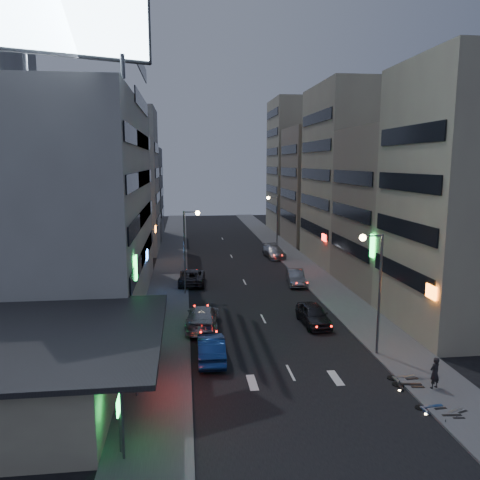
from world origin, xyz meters
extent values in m
plane|color=black|center=(0.00, 0.00, 0.00)|extent=(180.00, 180.00, 0.00)
cube|color=#4C4C4F|center=(-8.00, 30.00, 0.06)|extent=(4.00, 120.00, 0.12)
cube|color=#4C4C4F|center=(8.00, 30.00, 0.06)|extent=(4.00, 120.00, 0.12)
cube|color=tan|center=(-14.00, 2.00, 1.80)|extent=(8.00, 12.00, 3.60)
cube|color=black|center=(-13.00, 2.00, 3.75)|extent=(11.00, 13.00, 0.25)
cube|color=black|center=(-8.90, 2.00, 3.10)|extent=(0.12, 4.00, 0.90)
cube|color=#FF1E14|center=(-8.82, 2.00, 3.10)|extent=(0.04, 3.70, 0.70)
cube|color=#ABABA6|center=(-17.00, 20.00, 9.00)|extent=(14.00, 24.00, 18.00)
cube|color=tan|center=(15.00, 10.50, 10.00)|extent=(10.00, 11.00, 20.00)
cube|color=gray|center=(15.50, 22.00, 8.00)|extent=(11.00, 12.00, 16.00)
cube|color=tan|center=(15.00, 35.00, 11.00)|extent=(10.00, 14.00, 22.00)
cube|color=#ABABA6|center=(-15.50, 45.00, 10.00)|extent=(11.00, 10.00, 20.00)
cube|color=gray|center=(-16.00, 58.00, 7.50)|extent=(12.00, 10.00, 15.00)
cube|color=gray|center=(15.50, 50.00, 9.00)|extent=(11.00, 12.00, 18.00)
cube|color=tan|center=(16.00, 64.00, 12.00)|extent=(12.00, 12.00, 24.00)
cylinder|color=#595B60|center=(-16.00, 10.00, 18.75)|extent=(0.30, 0.30, 1.50)
cylinder|color=#595B60|center=(-10.00, 10.00, 18.75)|extent=(0.30, 0.30, 1.50)
cube|color=black|center=(-13.00, 10.00, 21.70)|extent=(9.52, 3.75, 5.00)
cube|color=#B8DEF6|center=(-12.92, 9.79, 21.70)|extent=(9.04, 3.34, 4.60)
cylinder|color=#595B60|center=(6.30, 6.00, 4.12)|extent=(0.16, 0.16, 8.00)
cylinder|color=#595B60|center=(5.60, 6.00, 8.02)|extent=(1.40, 0.10, 0.10)
sphere|color=#FFD88C|center=(5.00, 6.00, 7.92)|extent=(0.44, 0.44, 0.44)
cylinder|color=#595B60|center=(-6.30, 22.00, 4.12)|extent=(0.16, 0.16, 8.00)
cylinder|color=#595B60|center=(-5.60, 22.00, 8.02)|extent=(1.40, 0.10, 0.10)
sphere|color=#FFD88C|center=(-5.00, 22.00, 7.92)|extent=(0.44, 0.44, 0.44)
cylinder|color=#595B60|center=(6.30, 40.00, 4.12)|extent=(0.16, 0.16, 8.00)
cylinder|color=#595B60|center=(5.60, 40.00, 8.02)|extent=(1.40, 0.10, 0.10)
sphere|color=#FFD88C|center=(5.00, 40.00, 7.92)|extent=(0.44, 0.44, 0.44)
imported|color=#25262A|center=(3.70, 12.22, 0.82)|extent=(2.10, 4.86, 1.63)
imported|color=gray|center=(5.19, 24.39, 0.77)|extent=(2.12, 4.80, 1.53)
imported|color=#2C2A30|center=(-5.60, 25.85, 0.80)|extent=(2.95, 5.87, 1.59)
imported|color=#A4A5AC|center=(5.60, 38.55, 0.80)|extent=(2.68, 5.69, 1.61)
imported|color=navy|center=(-4.70, 6.45, 0.81)|extent=(1.76, 4.93, 1.62)
imported|color=#9EA1A6|center=(-5.00, 12.48, 0.86)|extent=(2.96, 6.14, 1.72)
imported|color=black|center=(7.51, 0.92, 1.02)|extent=(0.77, 0.64, 1.80)
camera|label=1|loc=(-6.21, -22.16, 12.63)|focal=35.00mm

